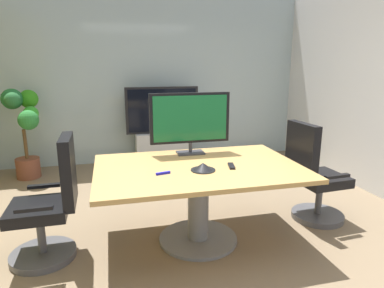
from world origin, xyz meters
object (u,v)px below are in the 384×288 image
(office_chair_left, at_px, (50,209))
(wall_display_unit, at_px, (163,139))
(tv_monitor, at_px, (190,120))
(conference_phone, at_px, (203,167))
(potted_plant, at_px, (24,124))
(office_chair_right, at_px, (313,180))
(remote_control, at_px, (231,166))
(conference_table, at_px, (198,185))

(office_chair_left, bearing_deg, wall_display_unit, 150.23)
(tv_monitor, bearing_deg, conference_phone, -92.42)
(wall_display_unit, relative_size, potted_plant, 0.99)
(office_chair_left, distance_m, wall_display_unit, 2.91)
(office_chair_right, bearing_deg, tv_monitor, 72.04)
(wall_display_unit, height_order, remote_control, wall_display_unit)
(office_chair_left, distance_m, conference_phone, 1.37)
(tv_monitor, distance_m, potted_plant, 2.83)
(wall_display_unit, xyz_separation_m, potted_plant, (-2.07, -0.19, 0.38))
(office_chair_right, distance_m, tv_monitor, 1.48)
(office_chair_right, bearing_deg, potted_plant, 51.61)
(conference_table, distance_m, office_chair_left, 1.32)
(conference_table, distance_m, tv_monitor, 0.71)
(conference_phone, relative_size, remote_control, 1.29)
(tv_monitor, bearing_deg, wall_display_unit, 88.95)
(office_chair_left, xyz_separation_m, remote_control, (1.60, -0.13, 0.31))
(tv_monitor, height_order, conference_phone, tv_monitor)
(potted_plant, height_order, remote_control, potted_plant)
(conference_table, bearing_deg, wall_display_unit, 88.47)
(office_chair_left, bearing_deg, tv_monitor, 105.96)
(office_chair_left, bearing_deg, potted_plant, -165.21)
(remote_control, bearing_deg, potted_plant, 145.10)
(office_chair_right, xyz_separation_m, tv_monitor, (-1.29, 0.32, 0.66))
(office_chair_left, height_order, conference_phone, office_chair_left)
(wall_display_unit, xyz_separation_m, conference_phone, (-0.06, -2.73, 0.35))
(office_chair_left, xyz_separation_m, tv_monitor, (1.35, 0.42, 0.66))
(office_chair_right, xyz_separation_m, remote_control, (-1.03, -0.23, 0.31))
(office_chair_right, distance_m, conference_phone, 1.38)
(conference_table, height_order, office_chair_left, office_chair_left)
(office_chair_left, bearing_deg, remote_control, 83.87)
(potted_plant, xyz_separation_m, remote_control, (2.29, -2.51, -0.05))
(conference_table, xyz_separation_m, tv_monitor, (0.03, 0.45, 0.55))
(tv_monitor, bearing_deg, office_chair_left, -162.69)
(potted_plant, bearing_deg, office_chair_right, -34.36)
(conference_phone, bearing_deg, potted_plant, 128.31)
(tv_monitor, bearing_deg, potted_plant, 136.18)
(conference_table, bearing_deg, office_chair_right, 5.74)
(office_chair_left, height_order, tv_monitor, tv_monitor)
(office_chair_right, bearing_deg, remote_control, 98.78)
(conference_phone, bearing_deg, remote_control, 7.53)
(conference_table, distance_m, conference_phone, 0.26)
(tv_monitor, relative_size, remote_control, 4.94)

